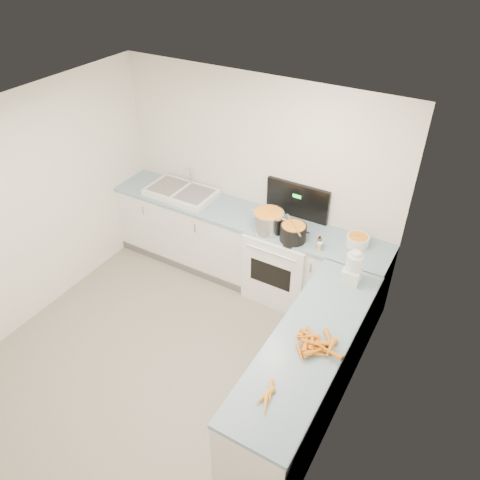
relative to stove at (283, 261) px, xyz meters
The scene contains 19 objects.
floor 1.84m from the stove, 108.07° to the right, with size 3.50×4.00×0.00m, color gray, non-canonical shape.
ceiling 2.69m from the stove, 108.07° to the right, with size 3.50×4.00×0.00m, color silver, non-canonical shape.
wall_back 1.00m from the stove, 150.23° to the left, with size 3.50×2.50×0.00m, color silver, non-canonical shape.
wall_left 2.96m from the stove, 143.77° to the right, with size 4.00×2.50×0.00m, color silver, non-canonical shape.
wall_right 2.21m from the stove, 54.55° to the right, with size 4.00×2.50×0.00m, color silver, non-canonical shape.
counter_back 0.55m from the stove, behind, with size 3.50×0.62×0.94m.
counter_right 1.65m from the stove, 56.99° to the right, with size 0.62×2.20×0.94m.
stove is the anchor object (origin of this frame).
sink 1.54m from the stove, behind, with size 0.86×0.52×0.31m.
steel_pot 0.61m from the stove, 139.82° to the right, with size 0.34×0.34×0.25m, color silver.
black_pot 0.60m from the stove, 44.61° to the right, with size 0.29×0.29×0.20m, color black.
wooden_spoon 0.70m from the stove, 44.61° to the right, with size 0.02×0.02×0.43m, color #AD7A47.
mixing_bowl 0.96m from the stove, ahead, with size 0.24×0.24×0.11m, color white.
extract_bottle 0.71m from the stove, 17.59° to the right, with size 0.05×0.05×0.12m, color #593319.
spice_jar 0.72m from the stove, 21.48° to the right, with size 0.04×0.04×0.08m, color #E5B266.
food_processor 1.22m from the stove, 27.55° to the right, with size 0.17×0.21×0.34m.
carrot_pile 1.81m from the stove, 56.32° to the right, with size 0.44×0.43×0.08m.
peeled_carrots 2.30m from the stove, 67.76° to the right, with size 0.14×0.30×0.04m.
peelings 1.74m from the stove, behind, with size 0.25×0.27×0.01m.
Camera 1 is at (2.29, -2.32, 3.91)m, focal length 35.00 mm.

